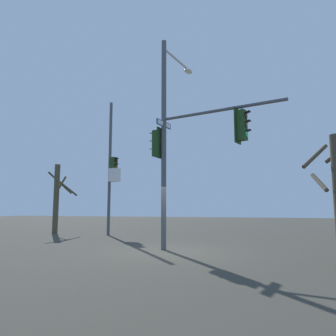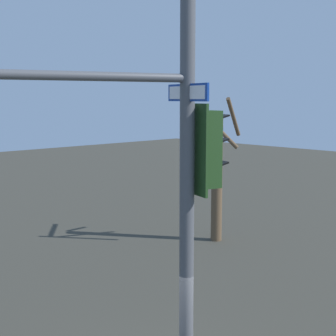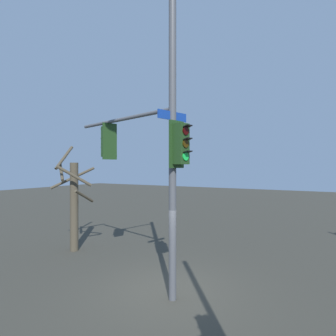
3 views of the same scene
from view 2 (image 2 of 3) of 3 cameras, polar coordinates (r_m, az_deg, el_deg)
The scene contains 2 objects.
main_signal_pole_assembly at distance 6.49m, azimuth -2.93°, elevation 6.05°, with size 4.02×5.38×8.80m.
bare_tree_corner at distance 17.66m, azimuth 5.52°, elevation -0.19°, with size 2.31×2.10×5.09m.
Camera 2 is at (-5.19, 4.64, 5.04)m, focal length 53.46 mm.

